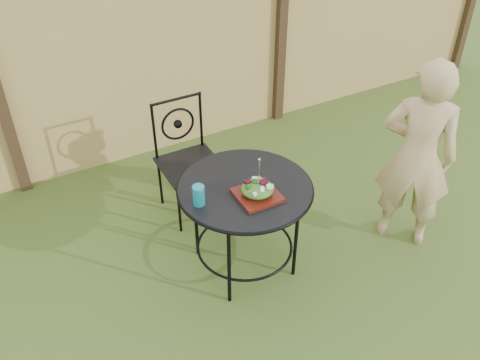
{
  "coord_description": "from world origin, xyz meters",
  "views": [
    {
      "loc": [
        -1.41,
        -2.04,
        2.91
      ],
      "look_at": [
        -0.05,
        0.47,
        0.75
      ],
      "focal_mm": 40.0,
      "sensor_mm": 36.0,
      "label": 1
    }
  ],
  "objects_px": {
    "patio_chair": "(187,156)",
    "salad_plate": "(257,195)",
    "diner": "(417,156)",
    "patio_table": "(245,203)"
  },
  "relations": [
    {
      "from": "patio_chair",
      "to": "salad_plate",
      "type": "bearing_deg",
      "value": -84.26
    },
    {
      "from": "diner",
      "to": "salad_plate",
      "type": "height_order",
      "value": "diner"
    },
    {
      "from": "patio_table",
      "to": "diner",
      "type": "height_order",
      "value": "diner"
    },
    {
      "from": "patio_table",
      "to": "patio_chair",
      "type": "xyz_separation_m",
      "value": [
        -0.08,
        0.81,
        -0.08
      ]
    },
    {
      "from": "patio_table",
      "to": "salad_plate",
      "type": "distance_m",
      "value": 0.2
    },
    {
      "from": "diner",
      "to": "salad_plate",
      "type": "relative_size",
      "value": 5.56
    },
    {
      "from": "patio_chair",
      "to": "patio_table",
      "type": "bearing_deg",
      "value": -84.62
    },
    {
      "from": "patio_chair",
      "to": "salad_plate",
      "type": "height_order",
      "value": "patio_chair"
    },
    {
      "from": "patio_chair",
      "to": "salad_plate",
      "type": "xyz_separation_m",
      "value": [
        0.09,
        -0.94,
        0.23
      ]
    },
    {
      "from": "diner",
      "to": "salad_plate",
      "type": "xyz_separation_m",
      "value": [
        -1.21,
        0.18,
        -0.01
      ]
    }
  ]
}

